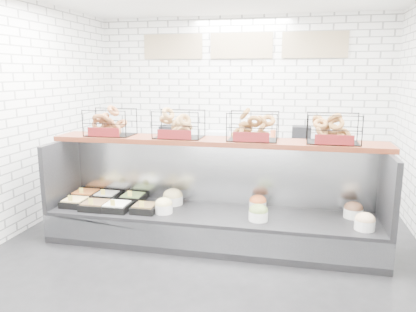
# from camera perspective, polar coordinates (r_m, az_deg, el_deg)

# --- Properties ---
(ground) EXTENTS (5.50, 5.50, 0.00)m
(ground) POSITION_cam_1_polar(r_m,az_deg,el_deg) (4.85, -0.28, -13.45)
(ground) COLOR black
(ground) RESTS_ON ground
(room_shell) EXTENTS (5.02, 5.51, 3.01)m
(room_shell) POSITION_cam_1_polar(r_m,az_deg,el_deg) (4.98, 1.24, 11.67)
(room_shell) COLOR white
(room_shell) RESTS_ON ground
(display_case) EXTENTS (4.00, 0.90, 1.20)m
(display_case) POSITION_cam_1_polar(r_m,az_deg,el_deg) (5.04, 0.25, -8.43)
(display_case) COLOR black
(display_case) RESTS_ON ground
(bagel_shelf) EXTENTS (4.10, 0.50, 0.40)m
(bagel_shelf) POSITION_cam_1_polar(r_m,az_deg,el_deg) (4.94, 0.95, 3.86)
(bagel_shelf) COLOR #4E1D10
(bagel_shelf) RESTS_ON display_case
(prep_counter) EXTENTS (4.00, 0.60, 1.20)m
(prep_counter) POSITION_cam_1_polar(r_m,az_deg,el_deg) (6.97, 4.06, -1.54)
(prep_counter) COLOR #93969B
(prep_counter) RESTS_ON ground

